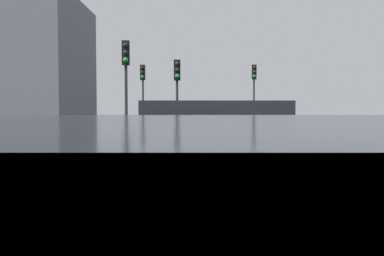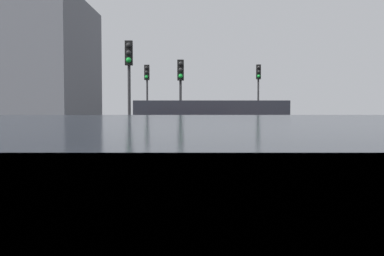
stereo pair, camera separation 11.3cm
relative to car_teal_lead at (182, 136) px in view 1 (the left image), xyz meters
name	(u,v)px [view 1 (the left image)]	position (x,y,z in m)	size (l,w,h in m)	color
car_teal_lead	(182,136)	(0.00, 0.00, 0.00)	(4.56, 2.00, 1.47)	#19606B
car_red_second	(210,165)	(-5.97, -0.48, 0.03)	(4.38, 2.07, 1.55)	maroon
traffic_light_near_left	(126,71)	(4.88, 2.18, 2.12)	(0.32, 0.29, 3.93)	#2D2D30
traffic_light_near_right	(254,83)	(15.89, -4.16, 2.23)	(0.32, 0.29, 4.10)	#2D2D30
traffic_light_far_left	(177,82)	(7.86, 0.37, 1.85)	(0.32, 0.30, 3.54)	#2D2D30
traffic_light_far_right	(143,84)	(14.73, 2.63, 2.15)	(0.33, 0.30, 3.98)	#2D2D30
building_facade_left	(42,61)	(36.03, 15.76, 5.71)	(15.88, 8.28, 12.85)	slate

